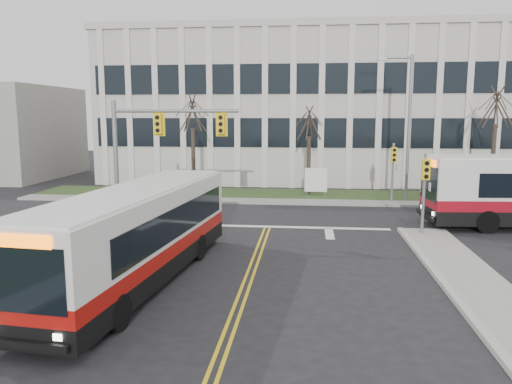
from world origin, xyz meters
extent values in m
plane|color=black|center=(0.00, 0.00, 0.00)|extent=(120.00, 120.00, 0.00)
cube|color=#9E9B93|center=(5.00, 15.20, 0.07)|extent=(44.00, 1.60, 0.14)
cube|color=#2C491F|center=(5.00, 18.00, 0.06)|extent=(44.00, 5.00, 0.12)
cube|color=beige|center=(5.00, 30.00, 6.00)|extent=(40.00, 16.00, 12.00)
cylinder|color=slate|center=(-7.30, 7.20, 3.10)|extent=(0.22, 0.22, 6.20)
cylinder|color=slate|center=(-4.30, 7.20, 5.70)|extent=(6.00, 0.16, 0.16)
cube|color=yellow|center=(-5.10, 7.05, 5.10)|extent=(0.34, 0.24, 0.92)
cube|color=yellow|center=(-2.10, 7.05, 5.10)|extent=(0.34, 0.24, 0.92)
cylinder|color=slate|center=(7.20, 7.00, 1.90)|extent=(0.14, 0.14, 3.80)
cube|color=yellow|center=(7.20, 6.80, 3.10)|extent=(0.34, 0.24, 0.92)
cylinder|color=slate|center=(7.20, 15.50, 1.90)|extent=(0.14, 0.14, 3.80)
cube|color=yellow|center=(7.20, 15.30, 3.10)|extent=(0.34, 0.24, 0.92)
cylinder|color=slate|center=(8.20, 16.20, 4.60)|extent=(0.20, 0.20, 9.20)
cylinder|color=slate|center=(7.30, 16.20, 9.00)|extent=(1.80, 0.14, 0.14)
cube|color=slate|center=(6.40, 16.20, 8.95)|extent=(0.50, 0.25, 0.18)
cylinder|color=slate|center=(1.90, 17.50, 0.50)|extent=(0.08, 0.08, 1.00)
cylinder|color=slate|center=(3.10, 17.50, 0.50)|extent=(0.08, 0.08, 1.00)
cube|color=white|center=(2.50, 17.50, 1.20)|extent=(1.50, 0.12, 1.60)
cylinder|color=#42352B|center=(-6.00, 18.00, 2.31)|extent=(0.28, 0.28, 4.62)
cylinder|color=#42352B|center=(2.00, 18.20, 2.05)|extent=(0.28, 0.28, 4.09)
cylinder|color=#42352B|center=(14.00, 18.00, 2.48)|extent=(0.28, 0.28, 4.95)
camera|label=1|loc=(1.94, -16.02, 5.49)|focal=35.00mm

